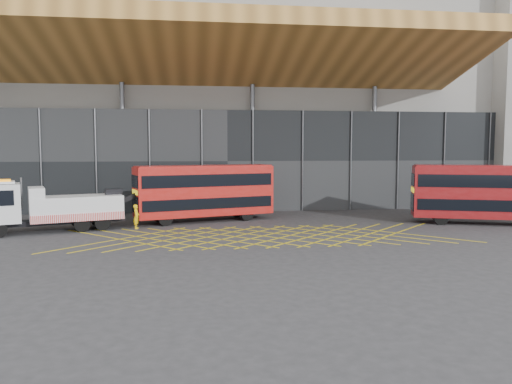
{
  "coord_description": "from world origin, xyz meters",
  "views": [
    {
      "loc": [
        -0.78,
        -27.89,
        4.99
      ],
      "look_at": [
        3.0,
        1.5,
        2.4
      ],
      "focal_mm": 35.0,
      "sensor_mm": 36.0,
      "label": 1
    }
  ],
  "objects": [
    {
      "name": "worker",
      "position": [
        -4.25,
        3.6,
        0.76
      ],
      "size": [
        0.41,
        0.58,
        1.52
      ],
      "primitive_type": "imported",
      "rotation": [
        0.0,
        0.0,
        1.49
      ],
      "color": "yellow",
      "rests_on": "ground_plane"
    },
    {
      "name": "ground_plane",
      "position": [
        0.0,
        0.0,
        0.0
      ],
      "size": [
        120.0,
        120.0,
        0.0
      ],
      "primitive_type": "plane",
      "color": "#2C2C2E"
    },
    {
      "name": "road_markings",
      "position": [
        3.2,
        0.0,
        0.01
      ],
      "size": [
        23.16,
        7.16,
        0.01
      ],
      "color": "gold",
      "rests_on": "ground_plane"
    },
    {
      "name": "bus_towed",
      "position": [
        0.06,
        6.27,
        2.13
      ],
      "size": [
        9.65,
        4.86,
        3.84
      ],
      "rotation": [
        0.0,
        0.0,
        0.3
      ],
      "color": "#AD140F",
      "rests_on": "ground_plane"
    },
    {
      "name": "recovery_truck",
      "position": [
        -9.3,
        3.07,
        1.51
      ],
      "size": [
        9.24,
        4.64,
        3.26
      ],
      "rotation": [
        0.0,
        0.0,
        0.33
      ],
      "color": "black",
      "rests_on": "ground_plane"
    },
    {
      "name": "construction_building",
      "position": [
        1.92,
        18.4,
        8.98
      ],
      "size": [
        55.0,
        23.97,
        18.0
      ],
      "color": "gray",
      "rests_on": "ground_plane"
    },
    {
      "name": "bus_second",
      "position": [
        18.56,
        2.55,
        2.16
      ],
      "size": [
        9.73,
        5.27,
        3.89
      ],
      "rotation": [
        0.0,
        0.0,
        -0.34
      ],
      "color": "maroon",
      "rests_on": "ground_plane"
    }
  ]
}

